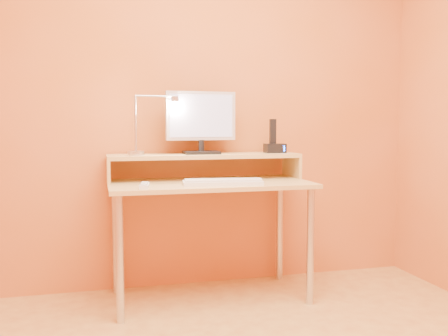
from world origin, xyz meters
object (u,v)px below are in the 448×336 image
object	(u,v)px
keyboard	(223,183)
mouse	(258,180)
lamp_base	(136,153)
phone_dock	(275,148)
monitor_panel	(201,116)
remote_control	(145,186)

from	to	relation	value
keyboard	mouse	bearing A→B (deg)	12.79
lamp_base	mouse	world-z (taller)	lamp_base
lamp_base	phone_dock	bearing A→B (deg)	1.91
monitor_panel	phone_dock	xyz separation A→B (m)	(0.49, -0.01, -0.21)
phone_dock	remote_control	world-z (taller)	phone_dock
mouse	remote_control	world-z (taller)	mouse
phone_dock	keyboard	world-z (taller)	phone_dock
monitor_panel	phone_dock	world-z (taller)	monitor_panel
lamp_base	remote_control	size ratio (longest dim) A/B	0.58
keyboard	phone_dock	bearing A→B (deg)	42.96
keyboard	remote_control	size ratio (longest dim) A/B	2.62
remote_control	keyboard	bearing A→B (deg)	10.73
monitor_panel	mouse	bearing A→B (deg)	-50.64
mouse	remote_control	xyz separation A→B (m)	(-0.67, -0.03, -0.01)
phone_dock	keyboard	size ratio (longest dim) A/B	0.29
monitor_panel	lamp_base	size ratio (longest dim) A/B	4.45
phone_dock	keyboard	distance (m)	0.56
lamp_base	keyboard	distance (m)	0.57
keyboard	mouse	xyz separation A→B (m)	(0.22, 0.02, 0.01)
keyboard	mouse	world-z (taller)	mouse
phone_dock	remote_control	distance (m)	0.95
phone_dock	monitor_panel	bearing A→B (deg)	-178.50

